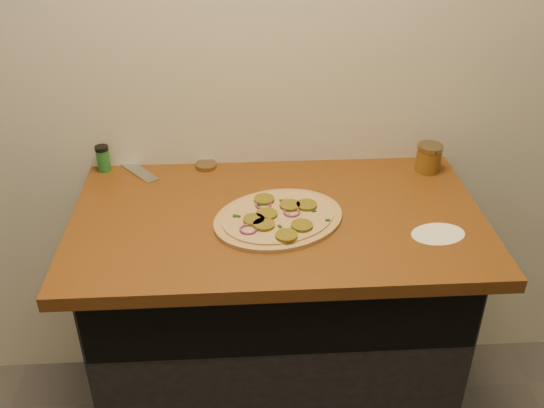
{
  "coord_description": "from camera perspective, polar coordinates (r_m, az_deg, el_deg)",
  "views": [
    {
      "loc": [
        -0.11,
        -0.07,
        1.84
      ],
      "look_at": [
        -0.02,
        1.39,
        0.95
      ],
      "focal_mm": 40.0,
      "sensor_mm": 36.0,
      "label": 1
    }
  ],
  "objects": [
    {
      "name": "cabinet",
      "position": [
        2.08,
        0.38,
        -11.45
      ],
      "size": [
        1.1,
        0.6,
        0.86
      ],
      "primitive_type": "cube",
      "color": "black",
      "rests_on": "ground"
    },
    {
      "name": "countertop",
      "position": [
        1.78,
        0.5,
        -1.44
      ],
      "size": [
        1.2,
        0.7,
        0.04
      ],
      "primitive_type": "cube",
      "color": "brown",
      "rests_on": "cabinet"
    },
    {
      "name": "pizza",
      "position": [
        1.73,
        0.6,
        -1.3
      ],
      "size": [
        0.5,
        0.5,
        0.03
      ],
      "color": "tan",
      "rests_on": "countertop"
    },
    {
      "name": "chefs_knife",
      "position": [
        2.12,
        -13.92,
        4.1
      ],
      "size": [
        0.23,
        0.28,
        0.02
      ],
      "color": "#B7BAC1",
      "rests_on": "countertop"
    },
    {
      "name": "mason_jar_lid",
      "position": [
        2.03,
        -6.21,
        3.62
      ],
      "size": [
        0.09,
        0.09,
        0.01
      ],
      "primitive_type": "cylinder",
      "rotation": [
        0.0,
        0.0,
        0.32
      ],
      "color": "#907B54",
      "rests_on": "countertop"
    },
    {
      "name": "salsa_jar",
      "position": [
        2.04,
        14.53,
        4.23
      ],
      "size": [
        0.08,
        0.08,
        0.09
      ],
      "color": "#A61E10",
      "rests_on": "countertop"
    },
    {
      "name": "spice_shaker",
      "position": [
        2.05,
        -15.62,
        4.16
      ],
      "size": [
        0.04,
        0.04,
        0.09
      ],
      "color": "#206529",
      "rests_on": "countertop"
    },
    {
      "name": "flour_spill",
      "position": [
        1.74,
        15.36,
        -2.74
      ],
      "size": [
        0.18,
        0.18,
        0.0
      ],
      "primitive_type": "cylinder",
      "rotation": [
        0.0,
        0.0,
        0.19
      ],
      "color": "white",
      "rests_on": "countertop"
    }
  ]
}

